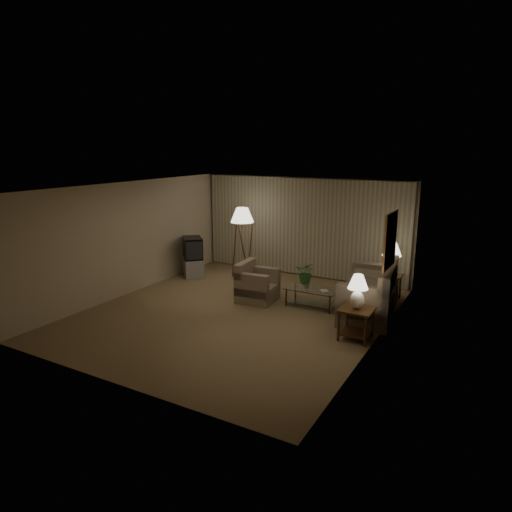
{
  "coord_description": "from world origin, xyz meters",
  "views": [
    {
      "loc": [
        4.9,
        -7.93,
        3.52
      ],
      "look_at": [
        0.13,
        0.6,
        1.15
      ],
      "focal_mm": 32.0,
      "sensor_mm": 36.0,
      "label": 1
    }
  ],
  "objects_px": {
    "coffee_table": "(312,294)",
    "floor_lamp": "(242,241)",
    "side_table_far": "(390,283)",
    "table_lamp_near": "(358,289)",
    "sofa": "(369,295)",
    "crt_tv": "(193,248)",
    "vase": "(306,284)",
    "ottoman": "(248,275)",
    "armchair": "(258,286)",
    "table_lamp_far": "(392,256)",
    "tv_cabinet": "(193,267)",
    "side_table_near": "(356,318)"
  },
  "relations": [
    {
      "from": "side_table_far",
      "to": "table_lamp_far",
      "type": "xyz_separation_m",
      "value": [
        -0.0,
        0.0,
        0.64
      ]
    },
    {
      "from": "table_lamp_near",
      "to": "coffee_table",
      "type": "distance_m",
      "value": 2.0
    },
    {
      "from": "armchair",
      "to": "side_table_near",
      "type": "xyz_separation_m",
      "value": [
        2.64,
        -0.99,
        0.06
      ]
    },
    {
      "from": "side_table_far",
      "to": "vase",
      "type": "height_order",
      "value": "side_table_far"
    },
    {
      "from": "ottoman",
      "to": "side_table_far",
      "type": "bearing_deg",
      "value": 6.79
    },
    {
      "from": "table_lamp_near",
      "to": "crt_tv",
      "type": "relative_size",
      "value": 0.78
    },
    {
      "from": "sofa",
      "to": "crt_tv",
      "type": "distance_m",
      "value": 5.1
    },
    {
      "from": "sofa",
      "to": "vase",
      "type": "relative_size",
      "value": 13.99
    },
    {
      "from": "table_lamp_near",
      "to": "ottoman",
      "type": "distance_m",
      "value": 4.26
    },
    {
      "from": "side_table_far",
      "to": "tv_cabinet",
      "type": "height_order",
      "value": "side_table_far"
    },
    {
      "from": "armchair",
      "to": "vase",
      "type": "relative_size",
      "value": 6.1
    },
    {
      "from": "table_lamp_near",
      "to": "floor_lamp",
      "type": "distance_m",
      "value": 4.7
    },
    {
      "from": "armchair",
      "to": "coffee_table",
      "type": "relative_size",
      "value": 0.84
    },
    {
      "from": "side_table_near",
      "to": "coffee_table",
      "type": "relative_size",
      "value": 0.51
    },
    {
      "from": "tv_cabinet",
      "to": "vase",
      "type": "distance_m",
      "value": 3.73
    },
    {
      "from": "coffee_table",
      "to": "table_lamp_far",
      "type": "bearing_deg",
      "value": 44.1
    },
    {
      "from": "floor_lamp",
      "to": "ottoman",
      "type": "height_order",
      "value": "floor_lamp"
    },
    {
      "from": "side_table_far",
      "to": "table_lamp_far",
      "type": "height_order",
      "value": "table_lamp_far"
    },
    {
      "from": "side_table_far",
      "to": "coffee_table",
      "type": "height_order",
      "value": "side_table_far"
    },
    {
      "from": "coffee_table",
      "to": "ottoman",
      "type": "bearing_deg",
      "value": 157.05
    },
    {
      "from": "side_table_far",
      "to": "crt_tv",
      "type": "relative_size",
      "value": 0.72
    },
    {
      "from": "sofa",
      "to": "coffee_table",
      "type": "height_order",
      "value": "sofa"
    },
    {
      "from": "side_table_far",
      "to": "table_lamp_near",
      "type": "relative_size",
      "value": 0.93
    },
    {
      "from": "side_table_far",
      "to": "table_lamp_far",
      "type": "distance_m",
      "value": 0.64
    },
    {
      "from": "table_lamp_far",
      "to": "tv_cabinet",
      "type": "distance_m",
      "value": 5.3
    },
    {
      "from": "side_table_far",
      "to": "table_lamp_near",
      "type": "height_order",
      "value": "table_lamp_near"
    },
    {
      "from": "coffee_table",
      "to": "sofa",
      "type": "bearing_deg",
      "value": 4.6
    },
    {
      "from": "table_lamp_near",
      "to": "crt_tv",
      "type": "distance_m",
      "value": 5.55
    },
    {
      "from": "sofa",
      "to": "coffee_table",
      "type": "distance_m",
      "value": 1.26
    },
    {
      "from": "side_table_near",
      "to": "floor_lamp",
      "type": "bearing_deg",
      "value": 147.47
    },
    {
      "from": "side_table_near",
      "to": "ottoman",
      "type": "height_order",
      "value": "side_table_near"
    },
    {
      "from": "vase",
      "to": "coffee_table",
      "type": "bearing_deg",
      "value": 0.0
    },
    {
      "from": "sofa",
      "to": "tv_cabinet",
      "type": "distance_m",
      "value": 5.09
    },
    {
      "from": "side_table_far",
      "to": "floor_lamp",
      "type": "xyz_separation_m",
      "value": [
        -3.96,
        -0.07,
        0.6
      ]
    },
    {
      "from": "coffee_table",
      "to": "floor_lamp",
      "type": "distance_m",
      "value": 2.96
    },
    {
      "from": "side_table_far",
      "to": "crt_tv",
      "type": "xyz_separation_m",
      "value": [
        -5.2,
        -0.67,
        0.39
      ]
    },
    {
      "from": "sofa",
      "to": "table_lamp_near",
      "type": "bearing_deg",
      "value": -1.28
    },
    {
      "from": "tv_cabinet",
      "to": "crt_tv",
      "type": "distance_m",
      "value": 0.54
    },
    {
      "from": "ottoman",
      "to": "table_lamp_far",
      "type": "bearing_deg",
      "value": 6.79
    },
    {
      "from": "table_lamp_far",
      "to": "vase",
      "type": "bearing_deg",
      "value": -138.82
    },
    {
      "from": "armchair",
      "to": "coffee_table",
      "type": "distance_m",
      "value": 1.28
    },
    {
      "from": "side_table_far",
      "to": "table_lamp_far",
      "type": "relative_size",
      "value": 0.79
    },
    {
      "from": "vase",
      "to": "ottoman",
      "type": "bearing_deg",
      "value": 155.55
    },
    {
      "from": "table_lamp_far",
      "to": "vase",
      "type": "height_order",
      "value": "table_lamp_far"
    },
    {
      "from": "armchair",
      "to": "table_lamp_near",
      "type": "xyz_separation_m",
      "value": [
        2.64,
        -0.99,
        0.62
      ]
    },
    {
      "from": "side_table_far",
      "to": "table_lamp_near",
      "type": "distance_m",
      "value": 2.66
    },
    {
      "from": "armchair",
      "to": "table_lamp_far",
      "type": "relative_size",
      "value": 1.31
    },
    {
      "from": "side_table_near",
      "to": "ottoman",
      "type": "bearing_deg",
      "value": 148.7
    },
    {
      "from": "crt_tv",
      "to": "vase",
      "type": "xyz_separation_m",
      "value": [
        3.66,
        -0.68,
        -0.3
      ]
    },
    {
      "from": "sofa",
      "to": "table_lamp_far",
      "type": "relative_size",
      "value": 3.0
    }
  ]
}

